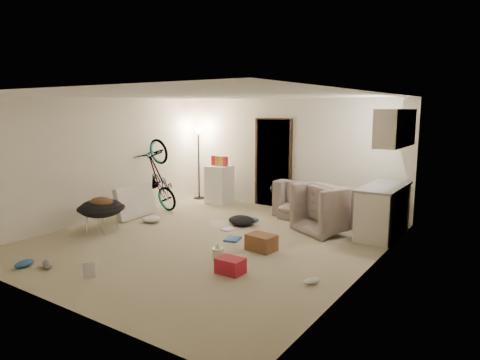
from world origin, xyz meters
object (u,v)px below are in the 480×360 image
Objects in this scene: sofa at (322,206)px; juicer at (218,253)px; floor_lamp at (199,148)px; tv_box at (135,201)px; armchair at (333,214)px; mini_fridge at (219,184)px; kitchen_counter at (383,211)px; saucer_chair at (101,212)px; drink_case_a at (261,242)px; bicycle at (159,192)px; drink_case_b at (230,266)px.

sofa reaches higher than juicer.
floor_lamp is 2.45m from tv_box.
mini_fridge is (-3.25, 0.78, 0.13)m from armchair.
saucer_chair is at bearing -148.64° from kitchen_counter.
tv_box is 2.25× the size of drink_case_a.
armchair is 2.21× the size of drink_case_a.
bicycle is (-3.87, -0.66, 0.11)m from armchair.
drink_case_a is (3.34, -1.09, -0.31)m from bicycle.
drink_case_a is at bearing -45.12° from mini_fridge.
juicer is at bearing 86.64° from sofa.
tv_box is at bearing -161.27° from kitchen_counter.
mini_fridge is at bearing 128.90° from drink_case_b.
bicycle is at bearing 38.46° from armchair.
bicycle is at bearing 99.06° from saucer_chair.
floor_lamp is at bearing 134.49° from drink_case_b.
tv_box is (0.10, -2.25, -0.97)m from floor_lamp.
tv_box is at bearing 104.77° from saucer_chair.
bicycle reaches higher than mini_fridge.
sofa is at bearing 161.76° from kitchen_counter.
floor_lamp is at bearing -0.28° from sofa.
juicer is (-0.35, -3.16, -0.18)m from sofa.
juicer is at bearing 99.69° from armchair.
juicer is at bearing -56.02° from mini_fridge.
juicer is at bearing -115.12° from bicycle.
floor_lamp is 3.95× the size of drink_case_a.
armchair is 1.16× the size of saucer_chair.
tv_box is (-4.73, -1.60, -0.10)m from kitchen_counter.
saucer_chair is (-3.58, -2.48, 0.04)m from armchair.
floor_lamp reaches higher than kitchen_counter.
armchair is (-0.86, -0.23, -0.11)m from kitchen_counter.
floor_lamp is 1.09× the size of bicycle.
kitchen_counter is 1.64× the size of mini_fridge.
sofa is at bearing 45.74° from saucer_chair.
saucer_chair is at bearing 48.77° from sofa.
mini_fridge is 4.62m from drink_case_b.
mini_fridge is 1.05× the size of saucer_chair.
mini_fridge is (0.72, -0.10, -0.85)m from floor_lamp.
kitchen_counter is 4.01× the size of drink_case_b.
armchair reaches higher than drink_case_a.
kitchen_counter reaches higher than sofa.
tv_box is at bearing 159.86° from juicer.
floor_lamp is 0.92× the size of sofa.
mini_fridge reaches higher than saucer_chair.
bicycle reaches higher than juicer.
drink_case_b is (3.59, -3.71, -1.20)m from floor_lamp.
tv_box is (-3.87, -1.38, 0.01)m from armchair.
floor_lamp reaches higher than saucer_chair.
drink_case_b is (3.49, -1.45, -0.23)m from tv_box.
juicer is (-0.33, -0.74, -0.03)m from drink_case_a.
sofa is at bearing -3.30° from floor_lamp.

